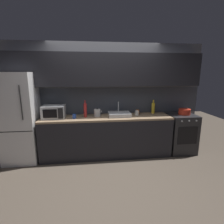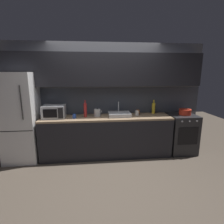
# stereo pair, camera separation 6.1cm
# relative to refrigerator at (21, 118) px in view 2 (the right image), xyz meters

# --- Properties ---
(ground_plane) EXTENTS (10.00, 10.00, 0.00)m
(ground_plane) POSITION_rel_refrigerator_xyz_m (1.79, -0.90, -0.93)
(ground_plane) COLOR #4C4238
(back_wall) EXTENTS (4.56, 0.44, 2.50)m
(back_wall) POSITION_rel_refrigerator_xyz_m (1.79, 0.30, 0.62)
(back_wall) COLOR slate
(back_wall) RESTS_ON ground
(counter_run) EXTENTS (2.82, 0.60, 0.90)m
(counter_run) POSITION_rel_refrigerator_xyz_m (1.79, 0.00, -0.48)
(counter_run) COLOR black
(counter_run) RESTS_ON ground
(refrigerator) EXTENTS (0.68, 0.69, 1.85)m
(refrigerator) POSITION_rel_refrigerator_xyz_m (0.00, 0.00, 0.00)
(refrigerator) COLOR white
(refrigerator) RESTS_ON ground
(oven_range) EXTENTS (0.60, 0.62, 0.90)m
(oven_range) POSITION_rel_refrigerator_xyz_m (3.54, -0.00, -0.48)
(oven_range) COLOR #232326
(oven_range) RESTS_ON ground
(microwave) EXTENTS (0.46, 0.35, 0.27)m
(microwave) POSITION_rel_refrigerator_xyz_m (0.68, 0.02, 0.11)
(microwave) COLOR #A8AAAF
(microwave) RESTS_ON counter_run
(sink_basin) EXTENTS (0.48, 0.38, 0.30)m
(sink_basin) POSITION_rel_refrigerator_xyz_m (2.08, 0.03, 0.02)
(sink_basin) COLOR #ADAFB5
(sink_basin) RESTS_ON counter_run
(kettle) EXTENTS (0.18, 0.14, 0.18)m
(kettle) POSITION_rel_refrigerator_xyz_m (1.60, 0.06, 0.06)
(kettle) COLOR #B7BABF
(kettle) RESTS_ON counter_run
(wine_bottle_yellow) EXTENTS (0.08, 0.08, 0.32)m
(wine_bottle_yellow) POSITION_rel_refrigerator_xyz_m (2.92, 0.21, 0.11)
(wine_bottle_yellow) COLOR gold
(wine_bottle_yellow) RESTS_ON counter_run
(wine_bottle_red) EXTENTS (0.07, 0.07, 0.37)m
(wine_bottle_red) POSITION_rel_refrigerator_xyz_m (1.34, 0.03, 0.13)
(wine_bottle_red) COLOR #A82323
(wine_bottle_red) RESTS_ON counter_run
(mug_blue) EXTENTS (0.08, 0.08, 0.09)m
(mug_blue) POSITION_rel_refrigerator_xyz_m (1.11, -0.06, 0.02)
(mug_blue) COLOR #234299
(mug_blue) RESTS_ON counter_run
(mug_orange) EXTENTS (0.07, 0.07, 0.09)m
(mug_orange) POSITION_rel_refrigerator_xyz_m (2.54, 0.20, 0.02)
(mug_orange) COLOR orange
(mug_orange) RESTS_ON counter_run
(mug_white) EXTENTS (0.09, 0.09, 0.10)m
(mug_white) POSITION_rel_refrigerator_xyz_m (2.49, 0.06, 0.03)
(mug_white) COLOR silver
(mug_white) RESTS_ON counter_run
(cooking_pot) EXTENTS (0.27, 0.27, 0.13)m
(cooking_pot) POSITION_rel_refrigerator_xyz_m (3.59, 0.00, 0.04)
(cooking_pot) COLOR red
(cooking_pot) RESTS_ON oven_range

